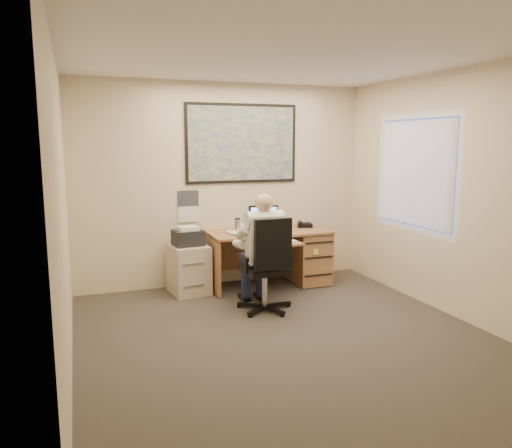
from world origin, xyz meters
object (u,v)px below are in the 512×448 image
object	(u,v)px
filing_cabinet	(189,265)
person	(264,252)
desk	(291,252)
office_chair	(266,284)

from	to	relation	value
filing_cabinet	person	world-z (taller)	person
desk	filing_cabinet	world-z (taller)	desk
desk	office_chair	bearing A→B (deg)	-126.90
person	desk	bearing A→B (deg)	50.81
filing_cabinet	office_chair	bearing A→B (deg)	-63.20
office_chair	person	bearing A→B (deg)	87.66
desk	office_chair	size ratio (longest dim) A/B	1.45
desk	office_chair	xyz separation A→B (m)	(-0.74, -0.99, -0.12)
filing_cabinet	person	size ratio (longest dim) A/B	0.64
desk	filing_cabinet	bearing A→B (deg)	179.22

